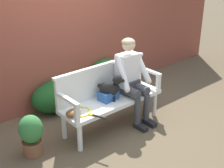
{
  "coord_description": "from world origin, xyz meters",
  "views": [
    {
      "loc": [
        -2.75,
        -3.22,
        2.6
      ],
      "look_at": [
        0.0,
        0.0,
        0.72
      ],
      "focal_mm": 50.14,
      "sensor_mm": 36.0,
      "label": 1
    }
  ],
  "objects_px": {
    "dog_on_bench": "(111,87)",
    "baseball_glove": "(73,113)",
    "tennis_racket": "(82,112)",
    "person_seated": "(131,77)",
    "sports_bag": "(108,95)",
    "potted_plant": "(31,134)",
    "garden_bench": "(112,103)"
  },
  "relations": [
    {
      "from": "baseball_glove",
      "to": "sports_bag",
      "type": "height_order",
      "value": "sports_bag"
    },
    {
      "from": "garden_bench",
      "to": "sports_bag",
      "type": "xyz_separation_m",
      "value": [
        -0.05,
        0.03,
        0.13
      ]
    },
    {
      "from": "dog_on_bench",
      "to": "potted_plant",
      "type": "relative_size",
      "value": 0.69
    },
    {
      "from": "person_seated",
      "to": "baseball_glove",
      "type": "distance_m",
      "value": 1.13
    },
    {
      "from": "dog_on_bench",
      "to": "baseball_glove",
      "type": "relative_size",
      "value": 1.84
    },
    {
      "from": "dog_on_bench",
      "to": "baseball_glove",
      "type": "height_order",
      "value": "dog_on_bench"
    },
    {
      "from": "garden_bench",
      "to": "potted_plant",
      "type": "height_order",
      "value": "potted_plant"
    },
    {
      "from": "garden_bench",
      "to": "person_seated",
      "type": "bearing_deg",
      "value": -2.49
    },
    {
      "from": "sports_bag",
      "to": "potted_plant",
      "type": "xyz_separation_m",
      "value": [
        -1.23,
        0.12,
        -0.23
      ]
    },
    {
      "from": "tennis_racket",
      "to": "potted_plant",
      "type": "relative_size",
      "value": 0.98
    },
    {
      "from": "tennis_racket",
      "to": "sports_bag",
      "type": "xyz_separation_m",
      "value": [
        0.54,
        0.09,
        0.06
      ]
    },
    {
      "from": "garden_bench",
      "to": "person_seated",
      "type": "xyz_separation_m",
      "value": [
        0.37,
        -0.02,
        0.33
      ]
    },
    {
      "from": "person_seated",
      "to": "sports_bag",
      "type": "bearing_deg",
      "value": 173.96
    },
    {
      "from": "garden_bench",
      "to": "sports_bag",
      "type": "height_order",
      "value": "sports_bag"
    },
    {
      "from": "garden_bench",
      "to": "dog_on_bench",
      "type": "xyz_separation_m",
      "value": [
        -0.02,
        -0.0,
        0.26
      ]
    },
    {
      "from": "garden_bench",
      "to": "sports_bag",
      "type": "relative_size",
      "value": 5.91
    },
    {
      "from": "dog_on_bench",
      "to": "potted_plant",
      "type": "distance_m",
      "value": 1.32
    },
    {
      "from": "dog_on_bench",
      "to": "sports_bag",
      "type": "xyz_separation_m",
      "value": [
        -0.03,
        0.03,
        -0.13
      ]
    },
    {
      "from": "sports_bag",
      "to": "potted_plant",
      "type": "bearing_deg",
      "value": 174.59
    },
    {
      "from": "garden_bench",
      "to": "tennis_racket",
      "type": "xyz_separation_m",
      "value": [
        -0.59,
        -0.06,
        0.07
      ]
    },
    {
      "from": "person_seated",
      "to": "sports_bag",
      "type": "relative_size",
      "value": 4.79
    },
    {
      "from": "baseball_glove",
      "to": "potted_plant",
      "type": "distance_m",
      "value": 0.61
    },
    {
      "from": "potted_plant",
      "to": "tennis_racket",
      "type": "bearing_deg",
      "value": -16.27
    },
    {
      "from": "dog_on_bench",
      "to": "potted_plant",
      "type": "xyz_separation_m",
      "value": [
        -1.26,
        0.15,
        -0.36
      ]
    },
    {
      "from": "garden_bench",
      "to": "tennis_racket",
      "type": "relative_size",
      "value": 2.86
    },
    {
      "from": "tennis_racket",
      "to": "dog_on_bench",
      "type": "bearing_deg",
      "value": 5.31
    },
    {
      "from": "tennis_racket",
      "to": "baseball_glove",
      "type": "xyz_separation_m",
      "value": [
        -0.14,
        0.02,
        0.04
      ]
    },
    {
      "from": "tennis_racket",
      "to": "baseball_glove",
      "type": "relative_size",
      "value": 2.64
    },
    {
      "from": "sports_bag",
      "to": "potted_plant",
      "type": "distance_m",
      "value": 1.26
    },
    {
      "from": "dog_on_bench",
      "to": "tennis_racket",
      "type": "distance_m",
      "value": 0.6
    },
    {
      "from": "tennis_racket",
      "to": "potted_plant",
      "type": "distance_m",
      "value": 0.74
    },
    {
      "from": "person_seated",
      "to": "tennis_racket",
      "type": "relative_size",
      "value": 2.31
    }
  ]
}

